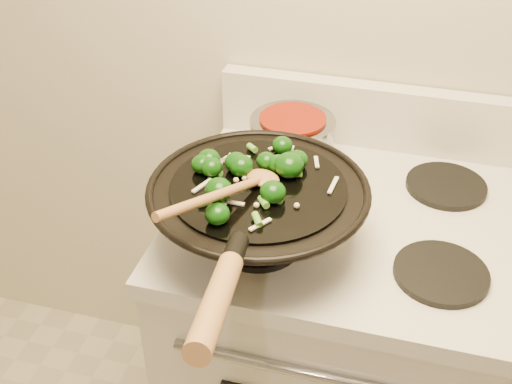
# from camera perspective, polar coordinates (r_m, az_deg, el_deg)

# --- Properties ---
(stove) EXTENTS (0.78, 0.67, 1.08)m
(stove) POSITION_cam_1_polar(r_m,az_deg,el_deg) (1.71, 7.59, -13.95)
(stove) COLOR silver
(stove) RESTS_ON ground
(wok) EXTENTS (0.43, 0.71, 0.24)m
(wok) POSITION_cam_1_polar(r_m,az_deg,el_deg) (1.24, 0.17, -1.73)
(wok) COLOR black
(wok) RESTS_ON stove
(stirfry) EXTENTS (0.28, 0.31, 0.05)m
(stirfry) POSITION_cam_1_polar(r_m,az_deg,el_deg) (1.23, -0.57, 1.89)
(stirfry) COLOR #0C3908
(stirfry) RESTS_ON wok
(wooden_spoon) EXTENTS (0.16, 0.30, 0.09)m
(wooden_spoon) POSITION_cam_1_polar(r_m,az_deg,el_deg) (1.16, -1.79, 0.34)
(wooden_spoon) COLOR #9B6C3D
(wooden_spoon) RESTS_ON wok
(saucepan) EXTENTS (0.20, 0.32, 0.12)m
(saucepan) POSITION_cam_1_polar(r_m,az_deg,el_deg) (1.50, 3.19, 4.64)
(saucepan) COLOR gray
(saucepan) RESTS_ON stove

